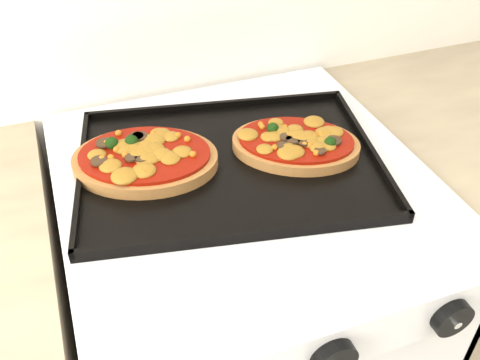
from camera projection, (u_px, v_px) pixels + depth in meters
name	position (u px, v px, depth m)	size (l,w,h in m)	color
stove	(243.00, 336.00, 1.17)	(0.60, 0.60, 0.91)	silver
control_panel	(328.00, 346.00, 0.69)	(0.60, 0.02, 0.09)	silver
knob_center	(334.00, 359.00, 0.67)	(0.06, 0.06, 0.02)	black
knob_right	(452.00, 318.00, 0.72)	(0.06, 0.06, 0.02)	black
baking_tray	(230.00, 161.00, 0.88)	(0.49, 0.36, 0.02)	black
pizza_left	(145.00, 158.00, 0.87)	(0.24, 0.17, 0.03)	#A76939
pizza_right	(296.00, 142.00, 0.90)	(0.22, 0.15, 0.03)	#A76939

